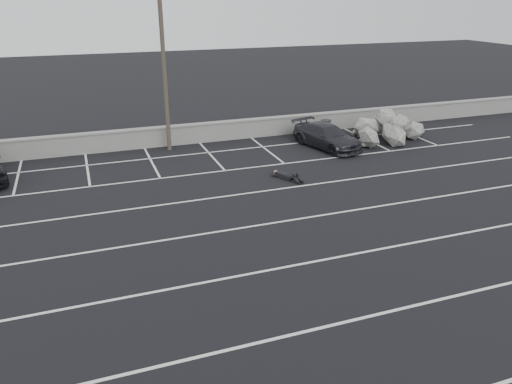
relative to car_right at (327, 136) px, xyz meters
name	(u,v)px	position (x,y,z in m)	size (l,w,h in m)	color
ground	(279,268)	(-7.15, -10.74, -0.62)	(120.00, 120.00, 0.00)	black
seawall	(181,134)	(-7.15, 3.26, -0.07)	(50.00, 0.45, 1.06)	gray
stall_lines	(232,212)	(-7.23, -6.33, -0.61)	(36.00, 20.05, 0.01)	silver
car_right	(327,136)	(0.00, 0.00, 0.00)	(1.73, 4.26, 1.24)	#232329
utility_pole	(164,70)	(-7.93, 2.46, 3.51)	(1.09, 0.22, 8.15)	#4C4238
trash_bin	(326,127)	(1.07, 2.18, -0.15)	(0.61, 0.61, 0.92)	#232325
riprap_pile	(385,131)	(3.77, 0.23, -0.11)	(4.89, 3.91, 1.26)	#9B9991
person	(283,173)	(-3.97, -3.48, -0.40)	(1.61, 2.31, 0.43)	black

